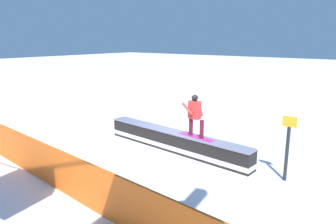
{
  "coord_description": "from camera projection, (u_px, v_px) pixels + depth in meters",
  "views": [
    {
      "loc": [
        -6.48,
        8.95,
        4.06
      ],
      "look_at": [
        -0.49,
        1.04,
        1.73
      ],
      "focal_mm": 33.6,
      "sensor_mm": 36.0,
      "label": 1
    }
  ],
  "objects": [
    {
      "name": "ground_plane",
      "position": [
        174.0,
        150.0,
        11.68
      ],
      "size": [
        120.0,
        120.0,
        0.0
      ],
      "primitive_type": "plane",
      "color": "white"
    },
    {
      "name": "trail_marker",
      "position": [
        287.0,
        147.0,
        9.0
      ],
      "size": [
        0.4,
        0.1,
        1.93
      ],
      "color": "#262628",
      "rests_on": "ground_plane"
    },
    {
      "name": "grind_box",
      "position": [
        174.0,
        142.0,
        11.6
      ],
      "size": [
        6.32,
        1.08,
        0.73
      ],
      "color": "black",
      "rests_on": "ground_plane"
    },
    {
      "name": "safety_fence",
      "position": [
        72.0,
        177.0,
        8.06
      ],
      "size": [
        10.92,
        0.9,
        1.2
      ],
      "primitive_type": "cube",
      "rotation": [
        0.0,
        0.0,
        -0.08
      ],
      "color": "orange",
      "rests_on": "ground_plane"
    },
    {
      "name": "snowboarder",
      "position": [
        195.0,
        114.0,
        10.74
      ],
      "size": [
        1.46,
        0.49,
        1.48
      ],
      "color": "#BD3092",
      "rests_on": "grind_box"
    }
  ]
}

